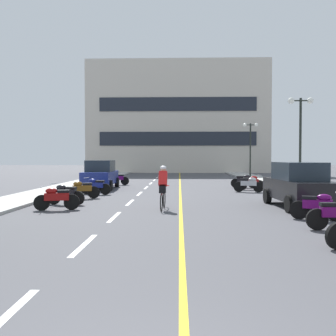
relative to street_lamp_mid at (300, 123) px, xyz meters
The scene contains 31 objects.
ground_plane 8.42m from the street_lamp_mid, 166.96° to the left, with size 140.00×140.00×0.00m, color #47474C.
curb_left 15.65m from the street_lamp_mid, 162.04° to the left, with size 2.40×72.00×0.12m, color #A8A8A3.
curb_right 6.12m from the street_lamp_mid, 90.11° to the left, with size 2.40×72.00×0.12m, color #A8A8A3.
lane_dash_0 20.03m from the street_lamp_mid, 117.99° to the right, with size 0.14×2.20×0.01m, color silver.
lane_dash_1 16.69m from the street_lamp_mid, 124.64° to the right, with size 0.14×2.20×0.01m, color silver.
lane_dash_2 13.71m from the street_lamp_mid, 134.63° to the right, with size 0.14×2.20×0.01m, color silver.
lane_dash_3 11.37m from the street_lamp_mid, 149.94° to the right, with size 0.14×2.20×0.01m, color silver.
lane_dash_4 10.13m from the street_lamp_mid, behind, with size 0.14×2.20×0.01m, color silver.
lane_dash_5 10.39m from the street_lamp_mid, 163.83° to the left, with size 0.14×2.20×0.01m, color silver.
lane_dash_6 12.06m from the street_lamp_mid, 144.08° to the left, with size 0.14×2.20×0.01m, color silver.
lane_dash_7 14.65m from the street_lamp_mid, 130.80° to the left, with size 0.14×2.20×0.01m, color silver.
lane_dash_8 17.78m from the street_lamp_mid, 122.12° to the left, with size 0.14×2.20×0.01m, color silver.
lane_dash_9 21.20m from the street_lamp_mid, 116.25° to the left, with size 0.14×2.20×0.01m, color silver.
lane_dash_10 24.80m from the street_lamp_mid, 112.11° to the left, with size 0.14×2.20×0.01m, color silver.
lane_dash_11 28.50m from the street_lamp_mid, 109.05° to the left, with size 0.14×2.20×0.01m, color silver.
centre_line_yellow 9.29m from the street_lamp_mid, 146.13° to the left, with size 0.12×66.00×0.01m, color gold.
office_building 30.05m from the street_lamp_mid, 104.01° to the left, with size 23.79×6.74×14.61m.
street_lamp_mid is the anchor object (origin of this frame).
street_lamp_far 14.21m from the street_lamp_mid, 90.70° to the left, with size 1.46×0.36×5.18m.
parked_car_near 7.79m from the street_lamp_mid, 108.23° to the right, with size 2.10×4.28×1.82m.
parked_car_mid 12.55m from the street_lamp_mid, behind, with size 2.00×4.24×1.82m.
motorcycle_4 10.72m from the street_lamp_mid, 104.78° to the right, with size 1.64×0.80×0.92m.
motorcycle_5 14.50m from the street_lamp_mid, 146.27° to the right, with size 1.68×0.66×0.92m.
motorcycle_6 13.84m from the street_lamp_mid, 152.31° to the right, with size 1.69×0.62×0.92m.
motorcycle_7 12.88m from the street_lamp_mid, 161.36° to the right, with size 1.63×0.81×0.92m.
motorcycle_8 12.21m from the street_lamp_mid, behind, with size 1.69×0.62×0.92m.
motorcycle_9 4.65m from the street_lamp_mid, behind, with size 1.69×0.62×0.92m.
motorcycle_10 4.57m from the street_lamp_mid, 152.35° to the left, with size 1.69×0.62×0.92m.
motorcycle_11 5.32m from the street_lamp_mid, 133.57° to the left, with size 1.70×0.60×0.92m.
motorcycle_12 12.98m from the street_lamp_mid, 157.05° to the left, with size 1.70×0.60×0.92m.
cyclist_rider 11.12m from the street_lamp_mid, 135.76° to the right, with size 0.42×1.77×1.71m.
Camera 1 is at (0.19, -2.43, 2.02)m, focal length 39.71 mm.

